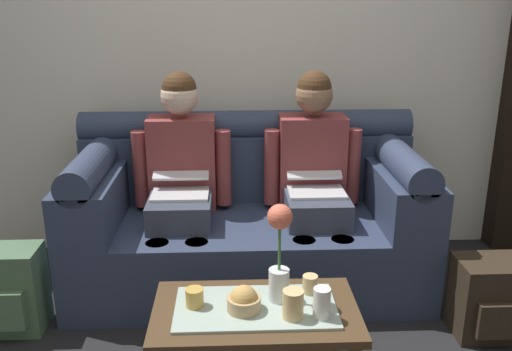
{
  "coord_description": "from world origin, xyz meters",
  "views": [
    {
      "loc": [
        -0.09,
        -1.79,
        1.61
      ],
      "look_at": [
        0.03,
        0.93,
        0.72
      ],
      "focal_mm": 38.63,
      "sensor_mm": 36.0,
      "label": 1
    }
  ],
  "objects_px": {
    "person_right": "(314,172)",
    "cup_near_left": "(293,304)",
    "cup_far_left": "(322,303)",
    "snack_bowl": "(244,301)",
    "person_left": "(181,174)",
    "coffee_table": "(256,320)",
    "flower_vase": "(279,251)",
    "couch": "(248,220)",
    "backpack_right": "(490,299)",
    "cup_far_center": "(310,284)",
    "backpack_left": "(9,291)",
    "cup_near_right": "(195,298)"
  },
  "relations": [
    {
      "from": "cup_near_left",
      "to": "backpack_left",
      "type": "bearing_deg",
      "value": 156.23
    },
    {
      "from": "couch",
      "to": "snack_bowl",
      "type": "bearing_deg",
      "value": -92.73
    },
    {
      "from": "person_right",
      "to": "cup_far_center",
      "type": "relative_size",
      "value": 15.61
    },
    {
      "from": "cup_near_left",
      "to": "backpack_left",
      "type": "height_order",
      "value": "cup_near_left"
    },
    {
      "from": "cup_far_left",
      "to": "backpack_left",
      "type": "bearing_deg",
      "value": 157.83
    },
    {
      "from": "cup_far_center",
      "to": "person_left",
      "type": "bearing_deg",
      "value": 124.69
    },
    {
      "from": "flower_vase",
      "to": "cup_far_center",
      "type": "height_order",
      "value": "flower_vase"
    },
    {
      "from": "flower_vase",
      "to": "person_right",
      "type": "bearing_deg",
      "value": 73.53
    },
    {
      "from": "cup_far_center",
      "to": "backpack_left",
      "type": "bearing_deg",
      "value": 164.29
    },
    {
      "from": "cup_near_left",
      "to": "backpack_left",
      "type": "distance_m",
      "value": 1.49
    },
    {
      "from": "person_left",
      "to": "backpack_right",
      "type": "bearing_deg",
      "value": -21.88
    },
    {
      "from": "person_left",
      "to": "cup_near_right",
      "type": "relative_size",
      "value": 15.82
    },
    {
      "from": "couch",
      "to": "backpack_left",
      "type": "distance_m",
      "value": 1.31
    },
    {
      "from": "couch",
      "to": "person_left",
      "type": "relative_size",
      "value": 1.61
    },
    {
      "from": "couch",
      "to": "backpack_right",
      "type": "xyz_separation_m",
      "value": [
        1.17,
        -0.62,
        -0.18
      ]
    },
    {
      "from": "couch",
      "to": "person_right",
      "type": "bearing_deg",
      "value": -0.32
    },
    {
      "from": "person_right",
      "to": "coffee_table",
      "type": "xyz_separation_m",
      "value": [
        -0.38,
        -0.98,
        -0.32
      ]
    },
    {
      "from": "coffee_table",
      "to": "snack_bowl",
      "type": "bearing_deg",
      "value": -153.17
    },
    {
      "from": "person_left",
      "to": "person_right",
      "type": "bearing_deg",
      "value": 0.01
    },
    {
      "from": "backpack_right",
      "to": "cup_near_left",
      "type": "bearing_deg",
      "value": -156.38
    },
    {
      "from": "backpack_left",
      "to": "snack_bowl",
      "type": "bearing_deg",
      "value": -24.62
    },
    {
      "from": "coffee_table",
      "to": "snack_bowl",
      "type": "height_order",
      "value": "snack_bowl"
    },
    {
      "from": "person_left",
      "to": "snack_bowl",
      "type": "bearing_deg",
      "value": -72.04
    },
    {
      "from": "snack_bowl",
      "to": "cup_near_right",
      "type": "relative_size",
      "value": 1.78
    },
    {
      "from": "flower_vase",
      "to": "backpack_right",
      "type": "relative_size",
      "value": 1.08
    },
    {
      "from": "backpack_right",
      "to": "backpack_left",
      "type": "bearing_deg",
      "value": 176.55
    },
    {
      "from": "couch",
      "to": "snack_bowl",
      "type": "xyz_separation_m",
      "value": [
        -0.05,
        -1.01,
        0.07
      ]
    },
    {
      "from": "coffee_table",
      "to": "backpack_right",
      "type": "xyz_separation_m",
      "value": [
        1.17,
        0.36,
        -0.14
      ]
    },
    {
      "from": "couch",
      "to": "backpack_right",
      "type": "height_order",
      "value": "couch"
    },
    {
      "from": "coffee_table",
      "to": "cup_near_right",
      "type": "bearing_deg",
      "value": 176.77
    },
    {
      "from": "cup_far_left",
      "to": "snack_bowl",
      "type": "bearing_deg",
      "value": 167.95
    },
    {
      "from": "person_right",
      "to": "backpack_right",
      "type": "relative_size",
      "value": 3.11
    },
    {
      "from": "person_right",
      "to": "cup_near_left",
      "type": "height_order",
      "value": "person_right"
    },
    {
      "from": "cup_far_left",
      "to": "cup_near_left",
      "type": "bearing_deg",
      "value": 179.14
    },
    {
      "from": "person_left",
      "to": "cup_far_center",
      "type": "height_order",
      "value": "person_left"
    },
    {
      "from": "flower_vase",
      "to": "cup_far_left",
      "type": "bearing_deg",
      "value": -41.28
    },
    {
      "from": "person_right",
      "to": "cup_near_left",
      "type": "xyz_separation_m",
      "value": [
        -0.23,
        -1.07,
        -0.2
      ]
    },
    {
      "from": "person_right",
      "to": "backpack_left",
      "type": "height_order",
      "value": "person_right"
    },
    {
      "from": "cup_far_left",
      "to": "backpack_right",
      "type": "xyz_separation_m",
      "value": [
        0.92,
        0.45,
        -0.27
      ]
    },
    {
      "from": "person_right",
      "to": "snack_bowl",
      "type": "distance_m",
      "value": 1.12
    },
    {
      "from": "coffee_table",
      "to": "person_right",
      "type": "bearing_deg",
      "value": 69.14
    },
    {
      "from": "coffee_table",
      "to": "cup_far_left",
      "type": "xyz_separation_m",
      "value": [
        0.26,
        -0.09,
        0.13
      ]
    },
    {
      "from": "backpack_left",
      "to": "person_right",
      "type": "bearing_deg",
      "value": 16.82
    },
    {
      "from": "couch",
      "to": "backpack_left",
      "type": "height_order",
      "value": "couch"
    },
    {
      "from": "couch",
      "to": "person_left",
      "type": "height_order",
      "value": "person_left"
    },
    {
      "from": "cup_far_center",
      "to": "couch",
      "type": "bearing_deg",
      "value": 104.95
    },
    {
      "from": "cup_far_left",
      "to": "backpack_right",
      "type": "bearing_deg",
      "value": 26.24
    },
    {
      "from": "cup_near_right",
      "to": "cup_far_left",
      "type": "height_order",
      "value": "cup_far_left"
    },
    {
      "from": "person_right",
      "to": "cup_near_right",
      "type": "bearing_deg",
      "value": -122.71
    },
    {
      "from": "cup_far_center",
      "to": "coffee_table",
      "type": "bearing_deg",
      "value": -156.97
    }
  ]
}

